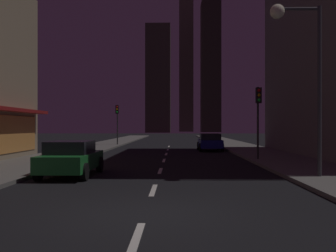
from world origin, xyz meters
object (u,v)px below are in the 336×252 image
at_px(traffic_light_far_left, 117,116).
at_px(street_lamp_right, 298,48).
at_px(car_parked_near, 71,158).
at_px(car_parked_far, 210,142).
at_px(fire_hydrant_far_left, 80,149).
at_px(traffic_light_near_right, 258,107).

distance_m(traffic_light_far_left, street_lamp_right, 27.24).
distance_m(car_parked_near, car_parked_far, 17.77).
height_order(car_parked_far, fire_hydrant_far_left, car_parked_far).
height_order(fire_hydrant_far_left, traffic_light_near_right, traffic_light_near_right).
bearing_deg(car_parked_near, traffic_light_near_right, 35.01).
distance_m(traffic_light_near_right, street_lamp_right, 7.57).
distance_m(car_parked_far, street_lamp_right, 17.83).
bearing_deg(traffic_light_near_right, car_parked_near, -144.99).
height_order(car_parked_far, traffic_light_near_right, traffic_light_near_right).
height_order(car_parked_far, street_lamp_right, street_lamp_right).
bearing_deg(street_lamp_right, fire_hydrant_far_left, 134.87).
bearing_deg(car_parked_far, traffic_light_far_left, 139.78).
relative_size(car_parked_far, traffic_light_far_left, 1.01).
relative_size(fire_hydrant_far_left, traffic_light_far_left, 0.16).
bearing_deg(street_lamp_right, car_parked_near, 173.88).
bearing_deg(street_lamp_right, car_parked_far, 95.91).
relative_size(traffic_light_near_right, traffic_light_far_left, 1.00).
xyz_separation_m(car_parked_far, street_lamp_right, (1.78, -17.21, 4.33)).
bearing_deg(traffic_light_far_left, street_lamp_right, -66.40).
bearing_deg(traffic_light_far_left, car_parked_far, -40.22).
relative_size(fire_hydrant_far_left, traffic_light_near_right, 0.16).
xyz_separation_m(traffic_light_far_left, street_lamp_right, (10.88, -24.90, 1.87)).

